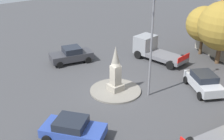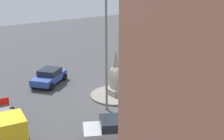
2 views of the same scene
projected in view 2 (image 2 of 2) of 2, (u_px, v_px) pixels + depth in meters
name	position (u px, v px, depth m)	size (l,w,h in m)	color
ground_plane	(116.00, 96.00, 24.45)	(80.00, 80.00, 0.00)	#424244
traffic_island	(116.00, 95.00, 24.43)	(4.10, 4.10, 0.14)	gray
monument	(116.00, 75.00, 23.89)	(1.05, 1.05, 3.70)	#9E9687
streetlamp	(106.00, 38.00, 20.36)	(3.72, 0.28, 8.94)	slate
car_silver_parked_right	(117.00, 130.00, 17.50)	(3.42, 4.23, 1.53)	#B7BABF
car_blue_passing	(49.00, 76.00, 26.87)	(3.68, 4.12, 1.38)	#2D479E
car_dark_grey_far_side	(180.00, 71.00, 28.15)	(4.38, 2.82, 1.56)	#38383D
truck_yellow_waiting	(4.00, 128.00, 17.25)	(6.23, 3.01, 2.17)	yellow
truck_grey_approaching	(217.00, 105.00, 20.30)	(2.97, 5.60, 2.20)	gray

